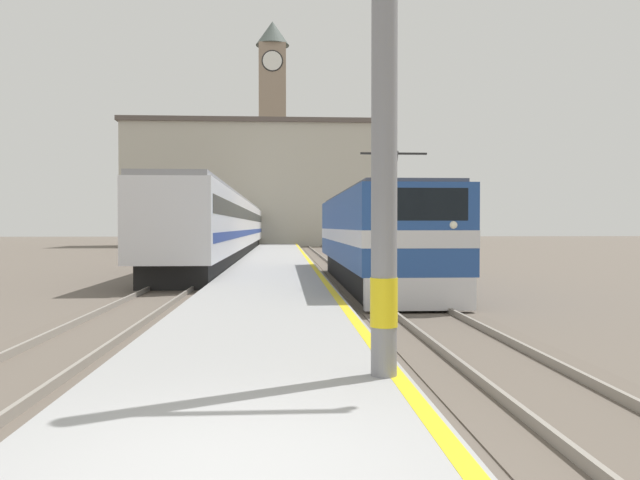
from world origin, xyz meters
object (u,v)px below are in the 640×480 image
Objects in this scene: passenger_train at (232,227)px; clock_tower at (273,127)px; locomotive_train at (375,237)px; catenary_mast at (389,95)px.

passenger_train is 1.75× the size of clock_tower.
clock_tower is at bearing 86.39° from passenger_train.
locomotive_train is 15.27m from catenary_mast.
locomotive_train reaches higher than passenger_train.
passenger_train is at bearing 97.49° from catenary_mast.
locomotive_train is at bearing 82.15° from catenary_mast.
catenary_mast reaches higher than passenger_train.
clock_tower reaches higher than locomotive_train.
catenary_mast is 76.80m from clock_tower.
locomotive_train is 24.17m from passenger_train.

